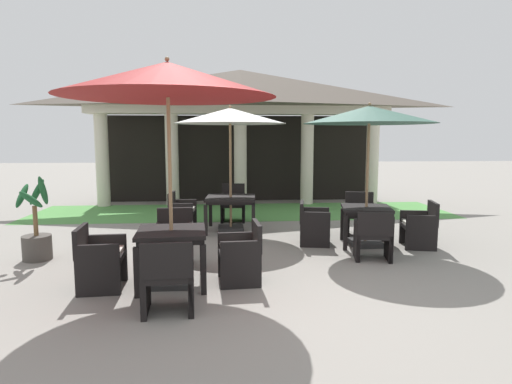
% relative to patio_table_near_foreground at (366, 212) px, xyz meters
% --- Properties ---
extents(ground_plane, '(60.00, 60.00, 0.00)m').
position_rel_patio_table_near_foreground_xyz_m(ground_plane, '(-2.11, -2.33, -0.62)').
color(ground_plane, gray).
extents(background_pavilion, '(9.17, 2.46, 3.92)m').
position_rel_patio_table_near_foreground_xyz_m(background_pavilion, '(-2.11, 5.24, 2.37)').
color(background_pavilion, beige).
rests_on(background_pavilion, ground).
extents(lawn_strip, '(10.97, 2.78, 0.01)m').
position_rel_patio_table_near_foreground_xyz_m(lawn_strip, '(-2.11, 3.82, -0.62)').
color(lawn_strip, '#519347').
rests_on(lawn_strip, ground).
extents(patio_table_near_foreground, '(1.02, 1.02, 0.72)m').
position_rel_patio_table_near_foreground_xyz_m(patio_table_near_foreground, '(0.00, 0.00, 0.00)').
color(patio_table_near_foreground, black).
rests_on(patio_table_near_foreground, ground).
extents(patio_umbrella_near_foreground, '(2.36, 2.36, 2.60)m').
position_rel_patio_table_near_foreground_xyz_m(patio_umbrella_near_foreground, '(0.00, 0.00, 1.73)').
color(patio_umbrella_near_foreground, '#2D2D2D').
rests_on(patio_umbrella_near_foreground, ground).
extents(patio_chair_near_foreground_west, '(0.65, 0.70, 0.79)m').
position_rel_patio_table_near_foreground_xyz_m(patio_chair_near_foreground_west, '(-0.94, 0.19, -0.23)').
color(patio_chair_near_foreground_west, black).
rests_on(patio_chair_near_foreground_west, ground).
extents(patio_chair_near_foreground_south, '(0.66, 0.60, 0.81)m').
position_rel_patio_table_near_foreground_xyz_m(patio_chair_near_foreground_south, '(-0.19, -0.94, -0.22)').
color(patio_chair_near_foreground_south, black).
rests_on(patio_chair_near_foreground_south, ground).
extents(patio_chair_near_foreground_east, '(0.65, 0.68, 0.84)m').
position_rel_patio_table_near_foreground_xyz_m(patio_chair_near_foreground_east, '(0.95, -0.19, -0.23)').
color(patio_chair_near_foreground_east, black).
rests_on(patio_chair_near_foreground_east, ground).
extents(patio_chair_near_foreground_north, '(0.69, 0.65, 0.85)m').
position_rel_patio_table_near_foreground_xyz_m(patio_chair_near_foreground_north, '(0.19, 0.95, -0.22)').
color(patio_chair_near_foreground_north, black).
rests_on(patio_chair_near_foreground_north, ground).
extents(patio_table_mid_left, '(0.95, 0.95, 0.76)m').
position_rel_patio_table_near_foreground_xyz_m(patio_table_mid_left, '(-3.30, -1.92, 0.03)').
color(patio_table_mid_left, black).
rests_on(patio_table_mid_left, ground).
extents(patio_umbrella_mid_left, '(2.79, 2.79, 3.00)m').
position_rel_patio_table_near_foreground_xyz_m(patio_umbrella_mid_left, '(-3.30, -1.92, 2.08)').
color(patio_umbrella_mid_left, '#2D2D2D').
rests_on(patio_umbrella_mid_left, ground).
extents(patio_chair_mid_left_north, '(0.60, 0.53, 0.88)m').
position_rel_patio_table_near_foreground_xyz_m(patio_chair_mid_left_north, '(-3.37, -0.99, -0.21)').
color(patio_chair_mid_left_north, black).
rests_on(patio_chair_mid_left_north, ground).
extents(patio_chair_mid_left_south, '(0.61, 0.58, 0.86)m').
position_rel_patio_table_near_foreground_xyz_m(patio_chair_mid_left_south, '(-3.24, -2.86, -0.20)').
color(patio_chair_mid_left_south, black).
rests_on(patio_chair_mid_left_south, ground).
extents(patio_chair_mid_left_east, '(0.59, 0.64, 0.83)m').
position_rel_patio_table_near_foreground_xyz_m(patio_chair_mid_left_east, '(-2.37, -1.86, -0.22)').
color(patio_chair_mid_left_east, black).
rests_on(patio_chair_mid_left_east, ground).
extents(patio_chair_mid_left_west, '(0.60, 0.66, 0.84)m').
position_rel_patio_table_near_foreground_xyz_m(patio_chair_mid_left_west, '(-4.24, -1.99, -0.21)').
color(patio_chair_mid_left_west, black).
rests_on(patio_chair_mid_left_west, ground).
extents(patio_table_mid_right, '(1.10, 1.10, 0.73)m').
position_rel_patio_table_near_foreground_xyz_m(patio_table_mid_right, '(-2.46, 1.47, 0.02)').
color(patio_table_mid_right, black).
rests_on(patio_table_mid_right, ground).
extents(patio_umbrella_mid_right, '(2.32, 2.32, 2.65)m').
position_rel_patio_table_near_foreground_xyz_m(patio_umbrella_mid_right, '(-2.46, 1.47, 1.77)').
color(patio_umbrella_mid_right, '#2D2D2D').
rests_on(patio_umbrella_mid_right, ground).
extents(patio_chair_mid_right_north, '(0.60, 0.59, 0.88)m').
position_rel_patio_table_near_foreground_xyz_m(patio_chair_mid_right_north, '(-2.38, 2.53, -0.22)').
color(patio_chair_mid_right_north, black).
rests_on(patio_chair_mid_right_north, ground).
extents(patio_chair_mid_right_west, '(0.56, 0.66, 0.83)m').
position_rel_patio_table_near_foreground_xyz_m(patio_chair_mid_right_west, '(-3.51, 1.55, -0.22)').
color(patio_chair_mid_right_west, black).
rests_on(patio_chair_mid_right_west, ground).
extents(potted_palm_left_edge, '(0.48, 0.47, 1.40)m').
position_rel_patio_table_near_foreground_xyz_m(potted_palm_left_edge, '(-5.64, -0.52, -0.25)').
color(potted_palm_left_edge, '#47423D').
rests_on(potted_palm_left_edge, ground).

